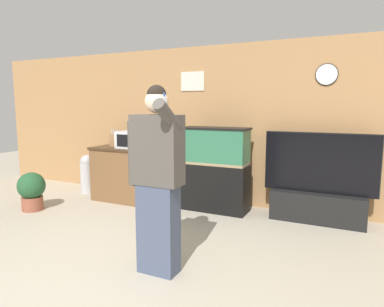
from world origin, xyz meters
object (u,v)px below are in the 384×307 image
at_px(aquarium_on_stand, 215,169).
at_px(tv_on_stand, 318,196).
at_px(counter_island, 133,174).
at_px(potted_plant, 32,190).
at_px(trash_bin, 88,173).
at_px(knife_block, 114,140).
at_px(person_standing, 157,178).
at_px(microwave, 134,140).

height_order(aquarium_on_stand, tv_on_stand, aquarium_on_stand).
bearing_deg(counter_island, potted_plant, -134.72).
relative_size(counter_island, aquarium_on_stand, 1.09).
height_order(counter_island, aquarium_on_stand, aquarium_on_stand).
distance_m(potted_plant, trash_bin, 1.25).
xyz_separation_m(knife_block, potted_plant, (-0.73, -1.14, -0.71)).
bearing_deg(person_standing, microwave, 129.97).
bearing_deg(aquarium_on_stand, microwave, -174.18).
height_order(microwave, trash_bin, microwave).
relative_size(tv_on_stand, trash_bin, 2.13).
bearing_deg(microwave, trash_bin, 173.19).
xyz_separation_m(microwave, knife_block, (-0.44, 0.03, -0.03)).
relative_size(knife_block, aquarium_on_stand, 0.24).
xyz_separation_m(knife_block, aquarium_on_stand, (1.85, 0.11, -0.38)).
bearing_deg(potted_plant, knife_block, 57.24).
distance_m(person_standing, potted_plant, 3.03).
relative_size(potted_plant, trash_bin, 0.84).
bearing_deg(knife_block, potted_plant, -122.76).
height_order(counter_island, trash_bin, counter_island).
distance_m(knife_block, aquarium_on_stand, 1.89).
bearing_deg(microwave, knife_block, 175.79).
distance_m(knife_block, trash_bin, 1.00).
bearing_deg(trash_bin, potted_plant, -89.87).
height_order(counter_island, microwave, microwave).
bearing_deg(counter_island, knife_block, 178.84).
xyz_separation_m(counter_island, person_standing, (1.71, -2.00, 0.49)).
xyz_separation_m(microwave, person_standing, (1.65, -1.97, -0.11)).
bearing_deg(counter_island, aquarium_on_stand, 4.63).
bearing_deg(trash_bin, tv_on_stand, 1.96).
bearing_deg(microwave, aquarium_on_stand, 5.82).
xyz_separation_m(microwave, aquarium_on_stand, (1.40, 0.14, -0.41)).
relative_size(knife_block, potted_plant, 0.51).
bearing_deg(potted_plant, microwave, 43.22).
relative_size(microwave, potted_plant, 0.88).
xyz_separation_m(potted_plant, trash_bin, (-0.00, 1.25, 0.04)).
height_order(aquarium_on_stand, trash_bin, aquarium_on_stand).
distance_m(microwave, knife_block, 0.45).
bearing_deg(knife_block, counter_island, -1.16).
bearing_deg(tv_on_stand, microwave, -174.49).
height_order(knife_block, potted_plant, knife_block).
height_order(person_standing, potted_plant, person_standing).
xyz_separation_m(counter_island, tv_on_stand, (2.97, 0.26, -0.10)).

